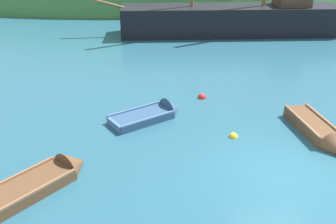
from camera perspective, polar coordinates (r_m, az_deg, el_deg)
name	(u,v)px	position (r m, az deg, el deg)	size (l,w,h in m)	color
ground_plane	(282,175)	(12.02, 17.04, -9.24)	(120.00, 120.00, 0.00)	#285B70
shore_hill	(146,2)	(42.23, -3.34, 16.42)	(46.09, 18.30, 13.81)	#477F3D
sailing_ship	(232,23)	(28.34, 9.70, 13.22)	(18.34, 3.43, 12.05)	black
rowboat_far	(317,132)	(14.60, 21.89, -2.85)	(1.34, 3.47, 0.91)	brown
rowboat_near_dock	(153,115)	(14.95, -2.24, -0.49)	(3.17, 2.61, 1.12)	#335175
rowboat_portside	(42,182)	(11.64, -18.75, -10.15)	(3.22, 3.45, 1.09)	brown
buoy_red	(202,98)	(16.82, 5.20, 2.19)	(0.39, 0.39, 0.39)	red
buoy_yellow	(233,137)	(13.74, 9.95, -3.77)	(0.33, 0.33, 0.33)	yellow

